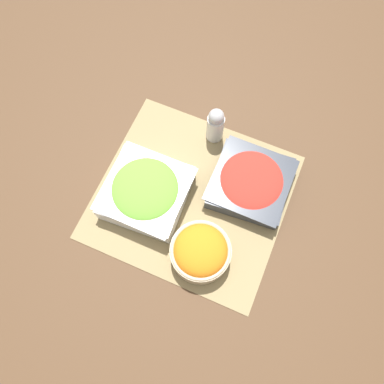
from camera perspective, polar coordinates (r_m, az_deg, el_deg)
ground_plane at (r=0.97m, az=-0.00°, el=-0.68°), size 3.00×3.00×0.00m
placemat at (r=0.97m, az=-0.00°, el=-0.65°), size 0.47×0.44×0.00m
lettuce_bowl at (r=0.94m, az=-7.01°, el=0.09°), size 0.21×0.21×0.08m
tomato_bowl at (r=0.96m, az=8.95°, el=1.51°), size 0.20×0.20×0.06m
carrot_bowl at (r=0.89m, az=1.30°, el=-9.07°), size 0.14×0.14×0.08m
pepper_shaker at (r=0.99m, az=3.60°, el=10.20°), size 0.05×0.05×0.12m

